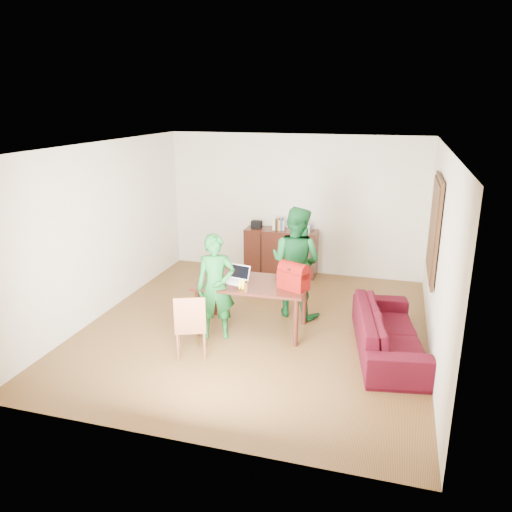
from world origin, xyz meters
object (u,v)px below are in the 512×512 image
(laptop, at_px, (235,279))
(red_bag, at_px, (294,278))
(table, at_px, (252,288))
(sofa, at_px, (389,331))
(person_far, at_px, (296,262))
(bottle, at_px, (246,287))
(chair, at_px, (191,337))
(person_near, at_px, (216,287))

(laptop, bearing_deg, red_bag, 11.21)
(table, xyz_separation_m, sofa, (1.98, -0.17, -0.35))
(table, xyz_separation_m, person_far, (0.49, 0.73, 0.22))
(table, bearing_deg, person_far, 54.24)
(bottle, relative_size, sofa, 0.08)
(chair, height_order, laptop, laptop)
(person_far, xyz_separation_m, bottle, (-0.47, -1.13, -0.05))
(sofa, bearing_deg, person_near, 84.93)
(person_near, distance_m, sofa, 2.46)
(table, height_order, person_far, person_far)
(red_bag, bearing_deg, person_far, 123.41)
(chair, bearing_deg, laptop, 50.12)
(bottle, bearing_deg, table, 94.06)
(table, relative_size, sofa, 0.78)
(red_bag, bearing_deg, laptop, -157.20)
(chair, height_order, bottle, bottle)
(bottle, bearing_deg, laptop, 129.47)
(person_far, height_order, red_bag, person_far)
(person_near, bearing_deg, laptop, 36.28)
(chair, xyz_separation_m, person_far, (1.05, 1.72, 0.62))
(person_near, bearing_deg, red_bag, -6.51)
(bottle, bearing_deg, chair, -134.84)
(person_near, height_order, bottle, person_near)
(chair, height_order, red_bag, red_bag)
(laptop, height_order, red_bag, red_bag)
(person_far, bearing_deg, table, 73.34)
(table, relative_size, person_far, 0.92)
(red_bag, height_order, sofa, red_bag)
(chair, bearing_deg, table, 39.52)
(bottle, bearing_deg, person_near, 176.14)
(person_near, distance_m, person_far, 1.44)
(red_bag, distance_m, sofa, 1.48)
(sofa, bearing_deg, bottle, 86.92)
(table, bearing_deg, chair, -121.32)
(person_near, distance_m, bottle, 0.47)
(bottle, bearing_deg, red_bag, 27.46)
(table, relative_size, chair, 1.82)
(person_near, bearing_deg, table, 18.76)
(person_near, relative_size, person_far, 0.87)
(person_near, relative_size, red_bag, 3.70)
(chair, relative_size, person_far, 0.51)
(person_near, bearing_deg, chair, -122.94)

